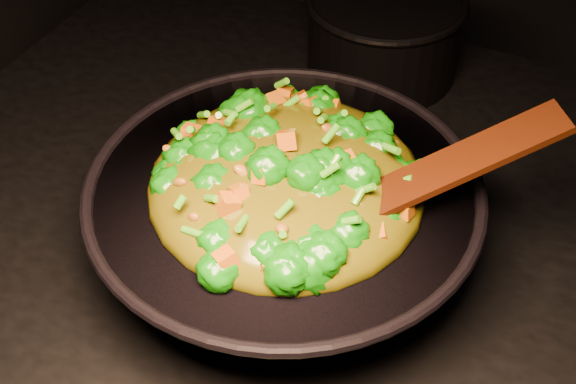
% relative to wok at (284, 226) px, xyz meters
% --- Properties ---
extents(wok, '(0.43, 0.43, 0.12)m').
position_rel_wok_xyz_m(wok, '(0.00, 0.00, 0.00)').
color(wok, black).
rests_on(wok, stovetop).
extents(stir_fry, '(0.36, 0.36, 0.10)m').
position_rel_wok_xyz_m(stir_fry, '(0.00, -0.00, 0.11)').
color(stir_fry, '#147B08').
rests_on(stir_fry, wok).
extents(spatula, '(0.25, 0.22, 0.12)m').
position_rel_wok_xyz_m(spatula, '(0.14, 0.02, 0.11)').
color(spatula, '#3A1206').
rests_on(spatula, wok).
extents(back_pot, '(0.30, 0.30, 0.13)m').
position_rel_wok_xyz_m(back_pot, '(-0.04, 0.41, 0.00)').
color(back_pot, black).
rests_on(back_pot, stovetop).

